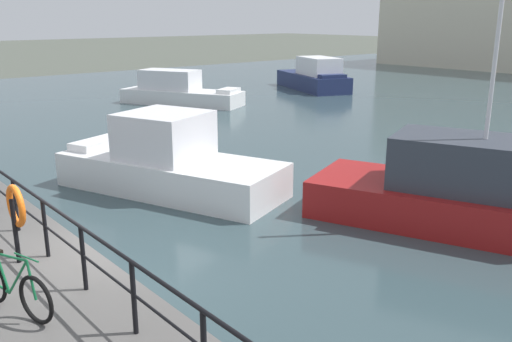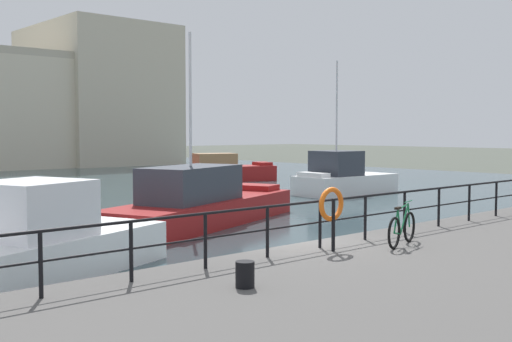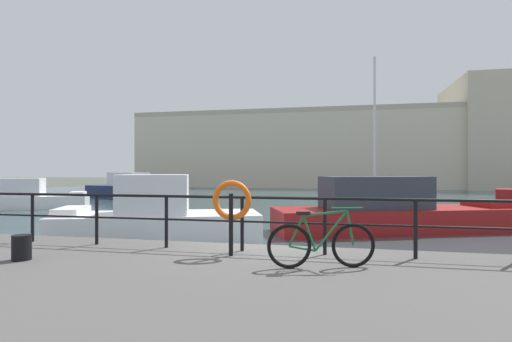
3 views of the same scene
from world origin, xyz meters
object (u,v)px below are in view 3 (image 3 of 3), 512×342
at_px(moored_red_daysailer, 23,197).
at_px(harbor_building, 371,148).
at_px(moored_harbor_tender, 123,188).
at_px(parked_bicycle, 321,244).
at_px(mooring_bollard, 22,247).
at_px(moored_cabin_cruiser, 391,211).
at_px(life_ring_stand, 232,203).
at_px(moored_blue_motorboat, 157,218).

bearing_deg(moored_red_daysailer, harbor_building, 31.84).
bearing_deg(moored_harbor_tender, parked_bicycle, -32.74).
bearing_deg(parked_bicycle, moored_harbor_tender, 109.66).
relative_size(moored_harbor_tender, mooring_bollard, 17.48).
bearing_deg(moored_cabin_cruiser, life_ring_stand, -132.62).
xyz_separation_m(moored_cabin_cruiser, parked_bicycle, (-2.23, -10.61, 0.49)).
height_order(moored_red_daysailer, moored_cabin_cruiser, moored_cabin_cruiser).
relative_size(mooring_bollard, life_ring_stand, 0.31).
relative_size(moored_harbor_tender, parked_bicycle, 4.49).
bearing_deg(moored_red_daysailer, moored_harbor_tender, 59.61).
bearing_deg(life_ring_stand, parked_bicycle, -20.85).
distance_m(mooring_bollard, life_ring_stand, 3.78).
distance_m(moored_blue_motorboat, moored_red_daysailer, 16.94).
xyz_separation_m(harbor_building, parked_bicycle, (-4.42, -56.04, -4.50)).
xyz_separation_m(moored_cabin_cruiser, mooring_bollard, (-7.42, -11.15, 0.32)).
bearing_deg(moored_blue_motorboat, parked_bicycle, 113.36).
xyz_separation_m(moored_harbor_tender, life_ring_stand, (17.70, -25.99, 1.01)).
relative_size(harbor_building, parked_bicycle, 34.11).
distance_m(moored_red_daysailer, moored_harbor_tender, 11.02).
bearing_deg(mooring_bollard, moored_red_daysailer, 132.56).
xyz_separation_m(moored_blue_motorboat, life_ring_stand, (4.28, -5.58, 1.06)).
bearing_deg(moored_harbor_tender, moored_blue_motorboat, -35.47).
distance_m(harbor_building, moored_red_daysailer, 47.51).
distance_m(harbor_building, moored_harbor_tender, 38.16).
distance_m(moored_cabin_cruiser, life_ring_stand, 10.76).
xyz_separation_m(mooring_bollard, life_ring_stand, (3.50, 1.19, 0.75)).
relative_size(harbor_building, moored_blue_motorboat, 7.99).
height_order(moored_red_daysailer, mooring_bollard, moored_red_daysailer).
bearing_deg(moored_harbor_tender, moored_cabin_cruiser, -15.34).
bearing_deg(moored_harbor_tender, moored_red_daysailer, -72.22).
bearing_deg(moored_red_daysailer, moored_blue_motorboat, -60.73).
bearing_deg(moored_harbor_tender, harbor_building, 72.22).
distance_m(harbor_building, moored_cabin_cruiser, 45.76).
height_order(moored_harbor_tender, parked_bicycle, moored_harbor_tender).
bearing_deg(parked_bicycle, moored_blue_motorboat, 117.40).
bearing_deg(moored_red_daysailer, parked_bicycle, -64.92).
xyz_separation_m(moored_red_daysailer, moored_harbor_tender, (0.66, 11.00, 0.13)).
distance_m(parked_bicycle, life_ring_stand, 1.90).
relative_size(parked_bicycle, mooring_bollard, 3.90).
bearing_deg(life_ring_stand, harbor_building, 83.71).
bearing_deg(harbor_building, moored_red_daysailer, -121.19).
bearing_deg(harbor_building, mooring_bollard, -99.63).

